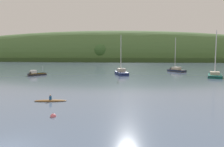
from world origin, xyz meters
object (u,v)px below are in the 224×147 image
sailboat_outer_reach (175,71)px  fishing_boat_moored (35,75)px  sailboat_far_left (215,76)px  canoe_with_paddler (50,101)px  sailboat_midwater_white (121,73)px  mooring_buoy_foreground (53,117)px

sailboat_outer_reach → fishing_boat_moored: size_ratio=2.40×
fishing_boat_moored → sailboat_outer_reach: bearing=155.3°
sailboat_far_left → sailboat_outer_reach: bearing=42.6°
fishing_boat_moored → canoe_with_paddler: (22.29, -29.77, -0.19)m
sailboat_midwater_white → canoe_with_paddler: size_ratio=3.17×
sailboat_midwater_white → sailboat_outer_reach: (17.13, 15.98, 0.06)m
canoe_with_paddler → fishing_boat_moored: bearing=-69.9°
sailboat_outer_reach → canoe_with_paddler: bearing=119.9°
sailboat_midwater_white → sailboat_outer_reach: bearing=-69.5°
sailboat_far_left → mooring_buoy_foreground: sailboat_far_left is taller
sailboat_midwater_white → fishing_boat_moored: 25.80m
sailboat_midwater_white → sailboat_outer_reach: 23.43m
fishing_boat_moored → canoe_with_paddler: bearing=71.0°
sailboat_outer_reach → canoe_with_paddler: (-19.02, -54.75, -0.27)m
sailboat_midwater_white → sailboat_far_left: 26.86m
sailboat_outer_reach → fishing_boat_moored: sailboat_outer_reach is taller
sailboat_outer_reach → canoe_with_paddler: sailboat_outer_reach is taller
fishing_boat_moored → mooring_buoy_foreground: (26.06, -35.76, -0.29)m
sailboat_far_left → sailboat_midwater_white: bearing=101.0°
sailboat_midwater_white → sailboat_far_left: sailboat_far_left is taller
sailboat_outer_reach → mooring_buoy_foreground: bearing=125.0°
sailboat_outer_reach → mooring_buoy_foreground: sailboat_outer_reach is taller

